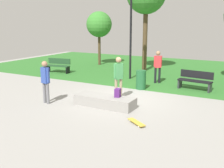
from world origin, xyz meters
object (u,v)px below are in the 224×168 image
backpack_on_ledge (118,93)px  skater_watching (118,75)px  skater_performing_trick (45,79)px  pedestrian_with_backpack (158,64)px  tree_young_birch (99,25)px  trash_bin (141,80)px  lamp_post (131,27)px  concrete_ledge (105,101)px  park_bench_far_right (58,65)px  park_bench_by_oak (195,80)px  skateboard_by_ledge (136,122)px

backpack_on_ledge → skater_watching: 1.22m
skater_performing_trick → pedestrian_with_backpack: bearing=65.0°
tree_young_birch → trash_bin: tree_young_birch is taller
skater_performing_trick → lamp_post: lamp_post is taller
concrete_ledge → lamp_post: 6.09m
skater_performing_trick → park_bench_far_right: size_ratio=1.04×
park_bench_by_oak → trash_bin: (-2.36, -1.10, -0.02)m
park_bench_far_right → trash_bin: bearing=-13.4°
backpack_on_ledge → lamp_post: (-1.85, 5.11, 2.39)m
skater_watching → skateboard_by_ledge: (1.83, -2.28, -1.00)m
skater_performing_trick → pedestrian_with_backpack: size_ratio=0.99×
trash_bin → pedestrian_with_backpack: (0.25, 1.67, 0.58)m
park_bench_far_right → tree_young_birch: 4.90m
park_bench_by_oak → park_bench_far_right: size_ratio=1.00×
skater_watching → trash_bin: bearing=86.0°
pedestrian_with_backpack → trash_bin: bearing=-98.5°
skateboard_by_ledge → park_bench_by_oak: park_bench_by_oak is taller
concrete_ledge → trash_bin: (0.14, 3.27, 0.26)m
skater_performing_trick → park_bench_far_right: (-4.00, 5.55, -0.52)m
skateboard_by_ledge → pedestrian_with_backpack: 6.31m
skater_performing_trick → park_bench_by_oak: bearing=47.1°
trash_bin → park_bench_far_right: bearing=166.6°
concrete_ledge → skateboard_by_ledge: bearing=-31.7°
park_bench_far_right → trash_bin: trash_bin is taller
skateboard_by_ledge → trash_bin: (-1.68, 4.39, 0.40)m
concrete_ledge → park_bench_by_oak: (2.50, 4.37, 0.28)m
skater_watching → park_bench_far_right: skater_watching is taller
concrete_ledge → park_bench_by_oak: 5.04m
park_bench_far_right → tree_young_birch: (0.60, 4.15, 2.54)m
tree_young_birch → lamp_post: bearing=-40.5°
concrete_ledge → park_bench_by_oak: size_ratio=1.45×
tree_young_birch → skater_performing_trick: bearing=-70.7°
trash_bin → skater_watching: bearing=-94.0°
park_bench_far_right → lamp_post: 5.52m
concrete_ledge → park_bench_far_right: size_ratio=1.45×
tree_young_birch → lamp_post: size_ratio=0.81×
skater_performing_trick → trash_bin: bearing=59.1°
skateboard_by_ledge → tree_young_birch: bearing=126.7°
tree_young_birch → park_bench_by_oak: bearing=-29.2°
trash_bin → concrete_ledge: bearing=-92.5°
tree_young_birch → pedestrian_with_backpack: 7.53m
skater_watching → pedestrian_with_backpack: (0.39, 3.78, -0.02)m
backpack_on_ledge → skater_performing_trick: size_ratio=0.19×
park_bench_far_right → lamp_post: lamp_post is taller
skateboard_by_ledge → park_bench_by_oak: bearing=83.0°
concrete_ledge → tree_young_birch: size_ratio=0.60×
park_bench_far_right → lamp_post: (4.91, 0.47, 2.48)m
park_bench_by_oak → tree_young_birch: (-8.17, 4.57, 2.54)m
park_bench_by_oak → tree_young_birch: bearing=150.8°
trash_bin → pedestrian_with_backpack: size_ratio=0.54×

